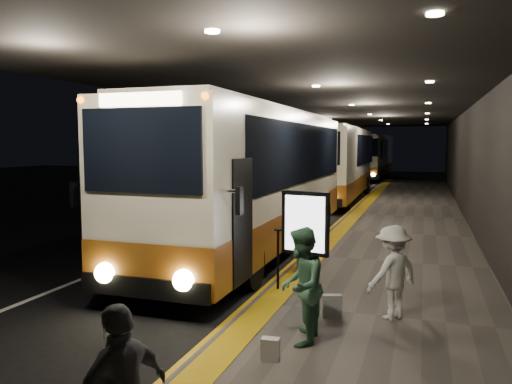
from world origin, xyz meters
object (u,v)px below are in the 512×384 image
Objects in this scene: bag_polka at (332,306)px; stanchion_post at (278,260)px; coach_main at (257,185)px; passenger_waiting_green at (301,286)px; bag_plain at (270,349)px; passenger_waiting_white at (393,272)px; info_sign at (305,225)px; coach_second at (337,166)px; passenger_boarding at (301,235)px; coach_third at (371,159)px.

stanchion_post is (-1.30, 1.25, 0.41)m from bag_polka.
passenger_waiting_green is (2.89, -6.63, -0.88)m from coach_main.
coach_main is 7.40× the size of passenger_waiting_green.
bag_plain is at bearing -75.60° from stanchion_post.
info_sign is at bearing -74.17° from passenger_waiting_white.
bag_polka is (3.04, -18.69, -1.48)m from coach_second.
passenger_waiting_green is 4.40× the size of bag_polka.
coach_main is 6.29× the size of info_sign.
info_sign reaches higher than stanchion_post.
coach_second reaches higher than stanchion_post.
coach_second reaches higher than info_sign.
coach_second is at bearing 97.05° from bag_plain.
passenger_boarding reaches higher than bag_polka.
bag_polka reaches higher than bag_plain.
passenger_boarding is 2.08m from info_sign.
info_sign is 0.96m from stanchion_post.
coach_second is 20.82m from bag_plain.
coach_third is at bearing 94.69° from bag_polka.
passenger_waiting_green is 1.41× the size of stanchion_post.
passenger_boarding reaches higher than passenger_waiting_white.
passenger_waiting_white is 1.29× the size of stanchion_post.
bag_polka is 0.32× the size of stanchion_post.
coach_third reaches higher than passenger_boarding.
info_sign is at bearing -83.63° from coach_second.
coach_second is 18.86m from passenger_waiting_white.
passenger_waiting_green is at bearing -66.65° from stanchion_post.
passenger_waiting_white is 5.13× the size of bag_plain.
coach_third is 5.87× the size of info_sign.
passenger_boarding reaches higher than stanchion_post.
bag_polka is 1.74m from info_sign.
bag_polka is at bearing -83.51° from coach_third.
bag_polka is at bearing -46.67° from info_sign.
coach_second is 7.73× the size of passenger_boarding.
coach_third is 7.48× the size of passenger_boarding.
coach_main is 7.97m from bag_plain.
coach_third reaches higher than bag_plain.
coach_second is 20.11m from passenger_waiting_green.
passenger_boarding is at bearing 98.80° from bag_plain.
passenger_waiting_green is (1.01, -4.21, 0.07)m from passenger_boarding.
stanchion_post is at bearing -85.48° from coach_third.
stanchion_post is at bearing -85.45° from coach_second.
passenger_boarding is at bearing 112.62° from bag_polka.
stanchion_post is (-0.58, 0.17, -0.75)m from info_sign.
passenger_waiting_green reaches higher than bag_plain.
passenger_waiting_green is 0.85× the size of info_sign.
coach_main reaches higher than coach_second.
coach_third is (0.10, 17.17, -0.06)m from coach_second.
bag_polka is at bearing -43.74° from stanchion_post.
coach_second is 1.03× the size of coach_third.
info_sign is (2.22, -34.78, -0.26)m from coach_third.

